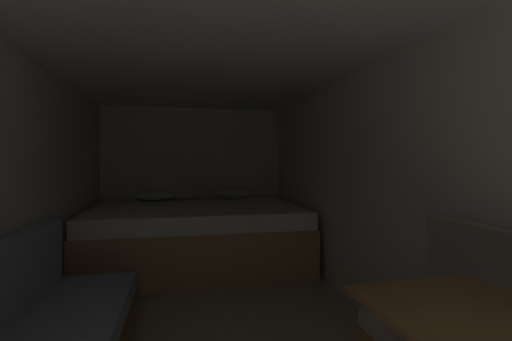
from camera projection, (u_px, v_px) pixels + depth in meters
name	position (u px, v px, depth m)	size (l,w,h in m)	color
ground_plane	(209.00, 335.00, 2.60)	(7.47, 7.47, 0.00)	#A39984
wall_back	(194.00, 178.00, 5.27)	(2.70, 0.05, 2.06)	silver
wall_left	(3.00, 199.00, 2.30)	(0.05, 5.47, 2.06)	silver
wall_right	(374.00, 192.00, 2.86)	(0.05, 5.47, 2.06)	silver
ceiling_slab	(208.00, 48.00, 2.55)	(2.70, 5.47, 0.05)	white
bed	(197.00, 235.00, 4.36)	(2.48, 1.77, 0.88)	tan
dinette_table	(468.00, 340.00, 1.27)	(0.63, 0.67, 0.74)	olive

